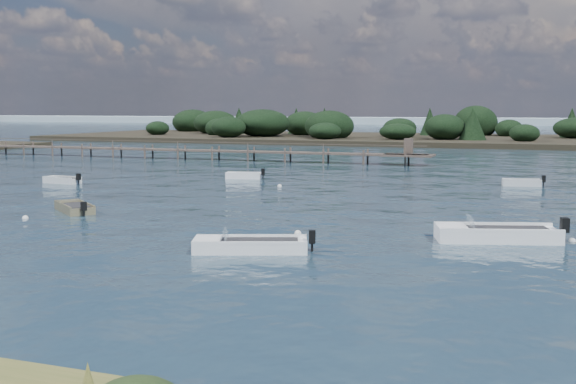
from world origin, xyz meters
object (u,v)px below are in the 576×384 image
at_px(tender_far_grey_b, 522,184).
at_px(dinghy_mid_white_b, 497,237).
at_px(tender_far_white, 244,177).
at_px(tender_far_grey, 62,181).
at_px(dinghy_mid_grey, 74,209).
at_px(dinghy_mid_white_a, 250,248).
at_px(jetty, 181,150).

height_order(tender_far_grey_b, dinghy_mid_white_b, dinghy_mid_white_b).
distance_m(tender_far_white, tender_far_grey, 14.08).
bearing_deg(tender_far_grey, tender_far_grey_b, 17.45).
bearing_deg(dinghy_mid_grey, tender_far_grey, 130.21).
bearing_deg(dinghy_mid_white_b, tender_far_grey, 158.22).
xyz_separation_m(tender_far_white, dinghy_mid_white_a, (12.45, -27.17, -0.00)).
bearing_deg(dinghy_mid_grey, tender_far_white, 86.84).
bearing_deg(dinghy_mid_grey, tender_far_grey_b, 45.14).
xyz_separation_m(tender_far_grey, dinghy_mid_white_b, (33.01, -13.19, 0.04)).
relative_size(tender_far_grey, jetty, 0.05).
distance_m(tender_far_white, jetty, 24.52).
relative_size(tender_far_white, tender_far_grey, 0.98).
bearing_deg(dinghy_mid_grey, dinghy_mid_white_a, -26.54).
bearing_deg(dinghy_mid_white_a, dinghy_mid_grey, 153.46).
height_order(tender_far_grey, dinghy_mid_white_b, dinghy_mid_white_b).
height_order(dinghy_mid_white_a, tender_far_grey, dinghy_mid_white_a).
bearing_deg(tender_far_grey_b, jetty, 156.42).
bearing_deg(tender_far_grey, jetty, 99.54).
height_order(dinghy_mid_white_b, jetty, jetty).
height_order(tender_far_white, dinghy_mid_white_a, dinghy_mid_white_a).
height_order(tender_far_white, dinghy_mid_white_b, dinghy_mid_white_b).
xyz_separation_m(dinghy_mid_white_a, dinghy_mid_white_b, (9.05, 5.87, 0.03)).
distance_m(dinghy_mid_grey, dinghy_mid_white_b, 22.65).
height_order(tender_far_white, tender_far_grey, tender_far_white).
xyz_separation_m(tender_far_white, tender_far_grey_b, (21.40, 2.24, -0.01)).
bearing_deg(jetty, dinghy_mid_white_a, -58.12).
distance_m(dinghy_mid_white_b, jetty, 54.73).
relative_size(tender_far_grey_b, dinghy_mid_white_b, 0.54).
relative_size(tender_far_grey, dinghy_mid_white_b, 0.57).
xyz_separation_m(dinghy_mid_white_b, jetty, (-37.50, 39.86, 0.80)).
relative_size(dinghy_mid_grey, dinghy_mid_white_b, 0.64).
relative_size(dinghy_mid_white_a, jetty, 0.08).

